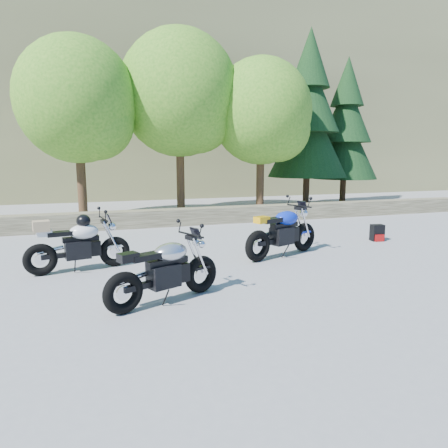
% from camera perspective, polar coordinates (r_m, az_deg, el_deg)
% --- Properties ---
extents(ground, '(90.00, 90.00, 0.00)m').
position_cam_1_polar(ground, '(7.01, 1.07, -7.42)').
color(ground, gray).
rests_on(ground, ground).
extents(stone_wall, '(22.00, 0.55, 0.50)m').
position_cam_1_polar(stone_wall, '(12.16, -7.68, 0.93)').
color(stone_wall, '#463F2E').
rests_on(stone_wall, ground).
extents(hillside, '(80.00, 30.00, 15.00)m').
position_cam_1_polar(hillside, '(35.15, -10.29, 18.27)').
color(hillside, brown).
rests_on(hillside, ground).
extents(tree_decid_left, '(3.67, 3.67, 5.62)m').
position_cam_1_polar(tree_decid_left, '(13.55, -19.79, 15.70)').
color(tree_decid_left, '#382314').
rests_on(tree_decid_left, ground).
extents(tree_decid_mid, '(4.08, 4.08, 6.24)m').
position_cam_1_polar(tree_decid_mid, '(14.35, -5.94, 17.44)').
color(tree_decid_mid, '#382314').
rests_on(tree_decid_mid, ground).
extents(tree_decid_right, '(3.54, 3.54, 5.41)m').
position_cam_1_polar(tree_decid_right, '(14.61, 5.82, 15.16)').
color(tree_decid_right, '#382314').
rests_on(tree_decid_right, ground).
extents(conifer_near, '(3.17, 3.17, 7.06)m').
position_cam_1_polar(conifer_near, '(16.88, 11.98, 14.85)').
color(conifer_near, '#382314').
rests_on(conifer_near, ground).
extents(conifer_far, '(2.82, 2.82, 6.27)m').
position_cam_1_polar(conifer_far, '(18.54, 16.99, 12.88)').
color(conifer_far, '#382314').
rests_on(conifer_far, ground).
extents(silver_bike, '(1.78, 0.88, 0.94)m').
position_cam_1_polar(silver_bike, '(5.72, -8.37, -6.68)').
color(silver_bike, black).
rests_on(silver_bike, ground).
extents(white_bike, '(1.86, 0.62, 1.03)m').
position_cam_1_polar(white_bike, '(7.67, -20.14, -2.64)').
color(white_bike, black).
rests_on(white_bike, ground).
extents(blue_bike, '(1.97, 0.94, 1.03)m').
position_cam_1_polar(blue_bike, '(8.38, 8.40, -1.19)').
color(blue_bike, black).
rests_on(blue_bike, ground).
extents(backpack, '(0.33, 0.29, 0.40)m').
position_cam_1_polar(backpack, '(10.57, 21.05, -1.21)').
color(backpack, black).
rests_on(backpack, ground).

